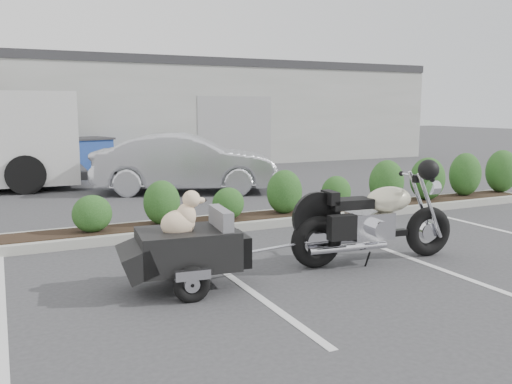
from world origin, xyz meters
name	(u,v)px	position (x,y,z in m)	size (l,w,h in m)	color
ground	(307,253)	(0.00, 0.00, 0.00)	(90.00, 90.00, 0.00)	#38383A
planter_kerb	(293,216)	(1.00, 2.20, 0.07)	(12.00, 1.00, 0.15)	#9E9E93
building	(103,112)	(0.00, 17.00, 2.00)	(26.00, 10.00, 4.00)	#9EA099
motorcycle	(375,221)	(0.63, -0.82, 0.59)	(2.57, 0.92, 1.48)	black
pet_trailer	(186,247)	(-2.16, -0.79, 0.51)	(2.07, 1.16, 1.22)	black
sedan	(186,163)	(0.23, 6.47, 0.76)	(1.62, 4.64, 1.53)	#BBBCC3
dumpster	(79,157)	(-1.84, 10.86, 0.63)	(2.17, 1.77, 1.24)	navy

